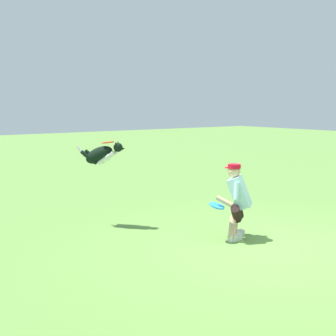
{
  "coord_description": "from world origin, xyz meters",
  "views": [
    {
      "loc": [
        5.28,
        4.44,
        2.28
      ],
      "look_at": [
        0.72,
        -1.78,
        1.17
      ],
      "focal_mm": 46.78,
      "sensor_mm": 36.0,
      "label": 1
    }
  ],
  "objects": [
    {
      "name": "ground_plane",
      "position": [
        0.0,
        0.0,
        0.0
      ],
      "size": [
        60.0,
        60.0,
        0.0
      ],
      "primitive_type": "plane",
      "color": "#5C883D"
    },
    {
      "name": "person",
      "position": [
        0.0,
        -0.75,
        0.7
      ],
      "size": [
        0.71,
        0.55,
        1.29
      ],
      "rotation": [
        0.0,
        0.0,
        -0.94
      ],
      "color": "silver",
      "rests_on": "ground_plane"
    },
    {
      "name": "dog",
      "position": [
        1.47,
        -2.86,
        1.36
      ],
      "size": [
        0.66,
        0.81,
        0.5
      ],
      "rotation": [
        0.0,
        0.0,
        2.24
      ],
      "color": "black"
    },
    {
      "name": "frisbee_flying",
      "position": [
        1.39,
        -2.75,
        1.6
      ],
      "size": [
        0.31,
        0.31,
        0.05
      ],
      "primitive_type": "cylinder",
      "rotation": [
        0.1,
        0.03,
        0.46
      ],
      "color": "#E55A1F"
    },
    {
      "name": "frisbee_held",
      "position": [
        0.38,
        -0.86,
        0.61
      ],
      "size": [
        0.35,
        0.34,
        0.13
      ],
      "primitive_type": "cylinder",
      "rotation": [
        -0.23,
        0.19,
        1.15
      ],
      "color": "#2A90EA",
      "rests_on": "person"
    }
  ]
}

